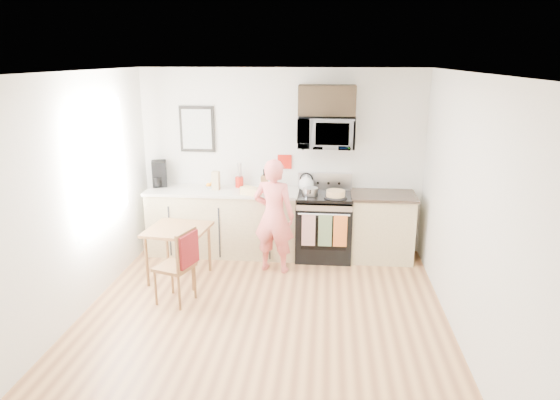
# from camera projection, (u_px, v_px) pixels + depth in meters

# --- Properties ---
(floor) EXTENTS (4.60, 4.60, 0.00)m
(floor) POSITION_uv_depth(u_px,v_px,m) (261.00, 326.00, 5.28)
(floor) COLOR brown
(floor) RESTS_ON ground
(back_wall) EXTENTS (4.00, 0.04, 2.60)m
(back_wall) POSITION_uv_depth(u_px,v_px,m) (281.00, 161.00, 7.12)
(back_wall) COLOR white
(back_wall) RESTS_ON floor
(front_wall) EXTENTS (4.00, 0.04, 2.60)m
(front_wall) POSITION_uv_depth(u_px,v_px,m) (202.00, 331.00, 2.72)
(front_wall) COLOR white
(front_wall) RESTS_ON floor
(left_wall) EXTENTS (0.04, 4.60, 2.60)m
(left_wall) POSITION_uv_depth(u_px,v_px,m) (66.00, 203.00, 5.10)
(left_wall) COLOR white
(left_wall) RESTS_ON floor
(right_wall) EXTENTS (0.04, 4.60, 2.60)m
(right_wall) POSITION_uv_depth(u_px,v_px,m) (468.00, 214.00, 4.73)
(right_wall) COLOR white
(right_wall) RESTS_ON floor
(ceiling) EXTENTS (4.00, 4.60, 0.04)m
(ceiling) POSITION_uv_depth(u_px,v_px,m) (258.00, 73.00, 4.56)
(ceiling) COLOR white
(ceiling) RESTS_ON back_wall
(window) EXTENTS (0.06, 1.40, 1.50)m
(window) POSITION_uv_depth(u_px,v_px,m) (101.00, 163.00, 5.79)
(window) COLOR silver
(window) RESTS_ON left_wall
(cabinet_left) EXTENTS (2.10, 0.60, 0.90)m
(cabinet_left) POSITION_uv_depth(u_px,v_px,m) (224.00, 223.00, 7.14)
(cabinet_left) COLOR tan
(cabinet_left) RESTS_ON floor
(countertop_left) EXTENTS (2.14, 0.64, 0.04)m
(countertop_left) POSITION_uv_depth(u_px,v_px,m) (223.00, 191.00, 7.01)
(countertop_left) COLOR beige
(countertop_left) RESTS_ON cabinet_left
(cabinet_right) EXTENTS (0.84, 0.60, 0.90)m
(cabinet_right) POSITION_uv_depth(u_px,v_px,m) (381.00, 228.00, 6.93)
(cabinet_right) COLOR tan
(cabinet_right) RESTS_ON floor
(countertop_right) EXTENTS (0.88, 0.64, 0.04)m
(countertop_right) POSITION_uv_depth(u_px,v_px,m) (383.00, 195.00, 6.80)
(countertop_right) COLOR black
(countertop_right) RESTS_ON cabinet_right
(range) EXTENTS (0.76, 0.70, 1.16)m
(range) POSITION_uv_depth(u_px,v_px,m) (324.00, 227.00, 6.99)
(range) COLOR black
(range) RESTS_ON floor
(microwave) EXTENTS (0.76, 0.51, 0.42)m
(microwave) POSITION_uv_depth(u_px,v_px,m) (326.00, 132.00, 6.72)
(microwave) COLOR #B9B8BE
(microwave) RESTS_ON back_wall
(upper_cabinet) EXTENTS (0.76, 0.35, 0.40)m
(upper_cabinet) POSITION_uv_depth(u_px,v_px,m) (327.00, 100.00, 6.65)
(upper_cabinet) COLOR black
(upper_cabinet) RESTS_ON back_wall
(wall_art) EXTENTS (0.50, 0.04, 0.65)m
(wall_art) POSITION_uv_depth(u_px,v_px,m) (197.00, 129.00, 7.08)
(wall_art) COLOR black
(wall_art) RESTS_ON back_wall
(wall_trivet) EXTENTS (0.20, 0.02, 0.20)m
(wall_trivet) POSITION_uv_depth(u_px,v_px,m) (285.00, 162.00, 7.10)
(wall_trivet) COLOR #A6180E
(wall_trivet) RESTS_ON back_wall
(person) EXTENTS (0.61, 0.47, 1.51)m
(person) POSITION_uv_depth(u_px,v_px,m) (274.00, 216.00, 6.45)
(person) COLOR #D9403B
(person) RESTS_ON floor
(dining_table) EXTENTS (0.72, 0.72, 0.68)m
(dining_table) POSITION_uv_depth(u_px,v_px,m) (178.00, 234.00, 6.25)
(dining_table) COLOR brown
(dining_table) RESTS_ON floor
(chair) EXTENTS (0.51, 0.48, 0.89)m
(chair) POSITION_uv_depth(u_px,v_px,m) (183.00, 257.00, 5.60)
(chair) COLOR brown
(chair) RESTS_ON floor
(knife_block) EXTENTS (0.09, 0.13, 0.20)m
(knife_block) POSITION_uv_depth(u_px,v_px,m) (265.00, 183.00, 6.98)
(knife_block) COLOR brown
(knife_block) RESTS_ON countertop_left
(utensil_crock) EXTENTS (0.12, 0.12, 0.35)m
(utensil_crock) POSITION_uv_depth(u_px,v_px,m) (239.00, 177.00, 7.11)
(utensil_crock) COLOR #A6180E
(utensil_crock) RESTS_ON countertop_left
(fruit_bowl) EXTENTS (0.21, 0.21, 0.09)m
(fruit_bowl) POSITION_uv_depth(u_px,v_px,m) (212.00, 186.00, 7.08)
(fruit_bowl) COLOR silver
(fruit_bowl) RESTS_ON countertop_left
(milk_carton) EXTENTS (0.11, 0.11, 0.26)m
(milk_carton) POSITION_uv_depth(u_px,v_px,m) (216.00, 181.00, 6.98)
(milk_carton) COLOR tan
(milk_carton) RESTS_ON countertop_left
(coffee_maker) EXTENTS (0.27, 0.33, 0.36)m
(coffee_maker) POSITION_uv_depth(u_px,v_px,m) (159.00, 174.00, 7.17)
(coffee_maker) COLOR black
(coffee_maker) RESTS_ON countertop_left
(bread_bag) EXTENTS (0.31, 0.25, 0.10)m
(bread_bag) POSITION_uv_depth(u_px,v_px,m) (251.00, 191.00, 6.74)
(bread_bag) COLOR tan
(bread_bag) RESTS_ON countertop_left
(cake) EXTENTS (0.30, 0.30, 0.10)m
(cake) POSITION_uv_depth(u_px,v_px,m) (336.00, 194.00, 6.65)
(cake) COLOR black
(cake) RESTS_ON range
(kettle) EXTENTS (0.21, 0.21, 0.27)m
(kettle) POSITION_uv_depth(u_px,v_px,m) (306.00, 183.00, 6.95)
(kettle) COLOR silver
(kettle) RESTS_ON range
(pot) EXTENTS (0.21, 0.35, 0.10)m
(pot) POSITION_uv_depth(u_px,v_px,m) (310.00, 191.00, 6.77)
(pot) COLOR #B9B8BE
(pot) RESTS_ON range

